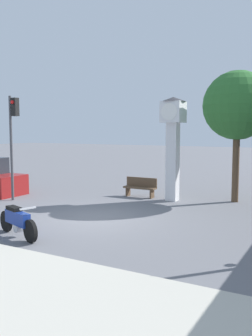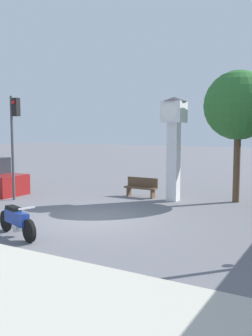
# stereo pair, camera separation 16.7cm
# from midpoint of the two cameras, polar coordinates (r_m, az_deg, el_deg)

# --- Properties ---
(ground_plane) EXTENTS (120.00, 120.00, 0.00)m
(ground_plane) POSITION_cam_midpoint_polar(r_m,az_deg,el_deg) (13.60, -5.38, -7.72)
(ground_plane) COLOR slate
(motorcycle) EXTENTS (2.16, 0.87, 0.99)m
(motorcycle) POSITION_cam_midpoint_polar(r_m,az_deg,el_deg) (11.73, -16.61, -7.75)
(motorcycle) COLOR black
(motorcycle) RESTS_ON ground_plane
(clock_tower) EXTENTS (1.11, 1.11, 4.63)m
(clock_tower) POSITION_cam_midpoint_polar(r_m,az_deg,el_deg) (16.81, 6.88, 5.37)
(clock_tower) COLOR white
(clock_tower) RESTS_ON ground_plane
(traffic_light) EXTENTS (0.50, 0.35, 4.69)m
(traffic_light) POSITION_cam_midpoint_polar(r_m,az_deg,el_deg) (17.49, -17.11, 5.63)
(traffic_light) COLOR #47474C
(traffic_light) RESTS_ON ground_plane
(street_tree) EXTENTS (3.00, 3.00, 5.74)m
(street_tree) POSITION_cam_midpoint_polar(r_m,az_deg,el_deg) (17.11, 16.35, 9.06)
(street_tree) COLOR brown
(street_tree) RESTS_ON ground_plane
(bench) EXTENTS (1.60, 0.44, 0.92)m
(bench) POSITION_cam_midpoint_polar(r_m,az_deg,el_deg) (17.84, 1.95, -2.86)
(bench) COLOR brown
(bench) RESTS_ON ground_plane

